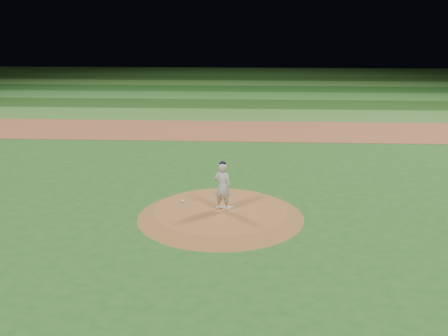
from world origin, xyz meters
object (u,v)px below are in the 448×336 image
(pitching_rubber, at_px, (225,207))
(rosin_bag, at_px, (183,201))
(pitchers_mound, at_px, (221,213))
(pitcher_on_mound, at_px, (223,186))

(pitching_rubber, bearing_deg, rosin_bag, 153.00)
(pitchers_mound, relative_size, rosin_bag, 42.23)
(pitchers_mound, relative_size, pitching_rubber, 9.41)
(pitchers_mound, bearing_deg, pitcher_on_mound, -21.99)
(pitchers_mound, xyz_separation_m, pitcher_on_mound, (0.06, -0.03, 0.94))
(pitchers_mound, bearing_deg, pitching_rubber, 52.93)
(pitching_rubber, xyz_separation_m, rosin_bag, (-1.48, 0.46, 0.02))
(pitchers_mound, xyz_separation_m, pitching_rubber, (0.12, 0.16, 0.14))
(pitching_rubber, bearing_deg, pitcher_on_mound, -117.26)
(pitcher_on_mound, bearing_deg, rosin_bag, 155.46)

